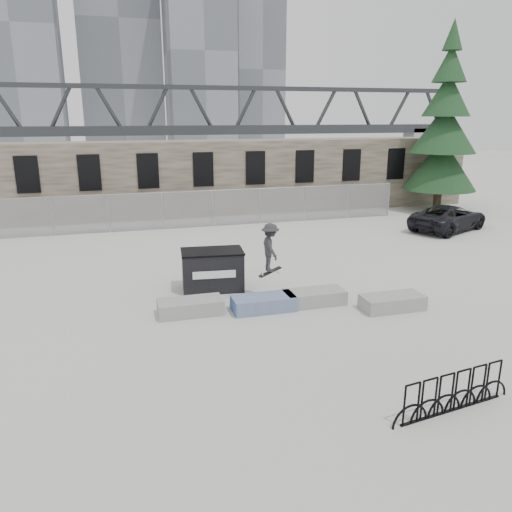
# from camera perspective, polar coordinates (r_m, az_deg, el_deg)

# --- Properties ---
(ground) EXTENTS (120.00, 120.00, 0.00)m
(ground) POSITION_cam_1_polar(r_m,az_deg,el_deg) (16.43, 3.42, -5.63)
(ground) COLOR beige
(ground) RESTS_ON ground
(stone_wall) EXTENTS (36.00, 2.58, 4.50)m
(stone_wall) POSITION_cam_1_polar(r_m,az_deg,el_deg) (31.30, -6.42, 8.86)
(stone_wall) COLOR brown
(stone_wall) RESTS_ON ground
(chainlink_fence) EXTENTS (22.06, 0.06, 2.02)m
(chainlink_fence) POSITION_cam_1_polar(r_m,az_deg,el_deg) (27.84, -5.05, 5.50)
(chainlink_fence) COLOR gray
(chainlink_fence) RESTS_ON ground
(planter_far_left) EXTENTS (2.00, 0.90, 0.47)m
(planter_far_left) POSITION_cam_1_polar(r_m,az_deg,el_deg) (15.75, -7.51, -5.72)
(planter_far_left) COLOR #989895
(planter_far_left) RESTS_ON ground
(planter_center_left) EXTENTS (2.00, 0.90, 0.47)m
(planter_center_left) POSITION_cam_1_polar(r_m,az_deg,el_deg) (15.91, 0.88, -5.35)
(planter_center_left) COLOR #304C92
(planter_center_left) RESTS_ON ground
(planter_center_right) EXTENTS (2.00, 0.90, 0.47)m
(planter_center_right) POSITION_cam_1_polar(r_m,az_deg,el_deg) (16.53, 6.65, -4.63)
(planter_center_right) COLOR #989895
(planter_center_right) RESTS_ON ground
(planter_offset) EXTENTS (2.00, 0.90, 0.47)m
(planter_offset) POSITION_cam_1_polar(r_m,az_deg,el_deg) (16.57, 15.32, -5.06)
(planter_offset) COLOR #989895
(planter_offset) RESTS_ON ground
(dumpster) EXTENTS (2.28, 1.53, 1.42)m
(dumpster) POSITION_cam_1_polar(r_m,az_deg,el_deg) (17.73, -4.99, -1.57)
(dumpster) COLOR black
(dumpster) RESTS_ON ground
(bike_rack) EXTENTS (3.11, 0.50, 0.90)m
(bike_rack) POSITION_cam_1_polar(r_m,az_deg,el_deg) (11.52, 21.68, -14.28)
(bike_rack) COLOR black
(bike_rack) RESTS_ON ground
(spruce_tree) EXTENTS (4.51, 4.51, 11.50)m
(spruce_tree) POSITION_cam_1_polar(r_m,az_deg,el_deg) (34.03, 20.66, 12.90)
(spruce_tree) COLOR #38281E
(spruce_tree) RESTS_ON ground
(skyline_towers) EXTENTS (58.00, 28.00, 48.00)m
(skyline_towers) POSITION_cam_1_polar(r_m,az_deg,el_deg) (109.31, -14.76, 23.14)
(skyline_towers) COLOR slate
(skyline_towers) RESTS_ON ground
(truss_bridge) EXTENTS (70.00, 3.00, 9.80)m
(truss_bridge) POSITION_cam_1_polar(r_m,az_deg,el_deg) (71.06, -3.68, 14.30)
(truss_bridge) COLOR #2D3033
(truss_bridge) RESTS_ON ground
(suv) EXTENTS (5.44, 4.10, 1.37)m
(suv) POSITION_cam_1_polar(r_m,az_deg,el_deg) (28.78, 21.16, 4.12)
(suv) COLOR black
(suv) RESTS_ON ground
(skateboarder) EXTENTS (0.79, 1.04, 1.77)m
(skateboarder) POSITION_cam_1_polar(r_m,az_deg,el_deg) (16.23, 1.64, 0.96)
(skateboarder) COLOR #2A2A2D
(skateboarder) RESTS_ON ground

